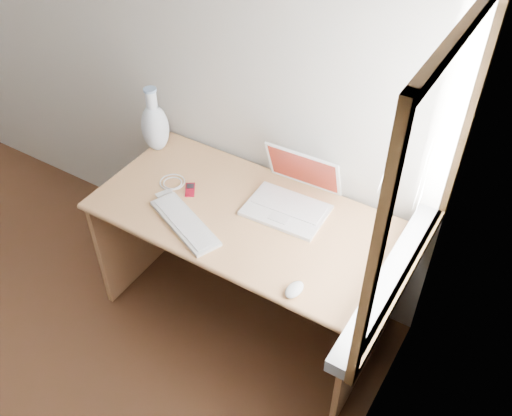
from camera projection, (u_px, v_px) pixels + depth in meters
The scene contains 10 objects.
back_wall at pixel (118, 15), 2.80m from camera, with size 3.50×0.04×2.60m, color silver.
window at pixel (422, 184), 1.86m from camera, with size 0.11×0.99×1.10m.
desk at pixel (253, 235), 2.77m from camera, with size 1.37×0.68×0.72m.
laptop at pixel (291, 196), 2.58m from camera, with size 0.37×0.31×0.25m.
external_keyboard at pixel (185, 223), 2.52m from camera, with size 0.43×0.28×0.02m.
mouse at pixel (294, 290), 2.23m from camera, with size 0.06×0.10×0.03m, color white.
ipod at pixel (190, 190), 2.70m from camera, with size 0.09×0.11×0.01m.
cable_coil at pixel (172, 182), 2.74m from camera, with size 0.12×0.12×0.01m, color silver.
remote at pixel (164, 193), 2.68m from camera, with size 0.03×0.08×0.01m, color silver.
vase at pixel (155, 126), 2.85m from camera, with size 0.14×0.14×0.35m.
Camera 1 is at (2.00, -0.21, 2.47)m, focal length 40.00 mm.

